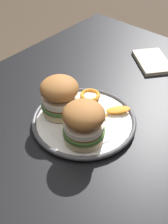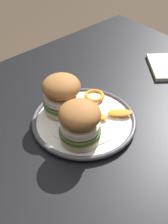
{
  "view_description": "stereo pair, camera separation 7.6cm",
  "coord_description": "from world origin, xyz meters",
  "views": [
    {
      "loc": [
        -0.37,
        -0.36,
        1.31
      ],
      "look_at": [
        0.07,
        0.01,
        0.8
      ],
      "focal_mm": 49.14,
      "sensor_mm": 36.0,
      "label": 1
    },
    {
      "loc": [
        -0.32,
        -0.42,
        1.31
      ],
      "look_at": [
        0.07,
        0.01,
        0.8
      ],
      "focal_mm": 49.14,
      "sensor_mm": 36.0,
      "label": 2
    }
  ],
  "objects": [
    {
      "name": "dining_table",
      "position": [
        0.0,
        0.0,
        0.65
      ],
      "size": [
        1.27,
        0.85,
        0.76
      ],
      "color": "black",
      "rests_on": "ground"
    },
    {
      "name": "dinner_plate",
      "position": [
        0.07,
        0.01,
        0.77
      ],
      "size": [
        0.27,
        0.27,
        0.02
      ],
      "color": "white",
      "rests_on": "dining_table"
    },
    {
      "name": "sandwich_half_left",
      "position": [
        0.02,
        -0.03,
        0.83
      ],
      "size": [
        0.12,
        0.12,
        0.1
      ],
      "color": "beige",
      "rests_on": "dinner_plate"
    },
    {
      "name": "sandwich_half_right",
      "position": [
        0.05,
        0.08,
        0.83
      ],
      "size": [
        0.12,
        0.12,
        0.1
      ],
      "color": "beige",
      "rests_on": "dinner_plate"
    },
    {
      "name": "orange_peel_curled",
      "position": [
        0.15,
        0.06,
        0.79
      ],
      "size": [
        0.07,
        0.07,
        0.01
      ],
      "color": "orange",
      "rests_on": "dinner_plate"
    },
    {
      "name": "orange_peel_strip_long",
      "position": [
        0.15,
        -0.03,
        0.79
      ],
      "size": [
        0.07,
        0.06,
        0.01
      ],
      "color": "orange",
      "rests_on": "dinner_plate"
    },
    {
      "name": "orange_peel_strip_short",
      "position": [
        0.1,
        -0.0,
        0.79
      ],
      "size": [
        0.05,
        0.07,
        0.01
      ],
      "color": "orange",
      "rests_on": "dinner_plate"
    },
    {
      "name": "folded_napkin",
      "position": [
        0.44,
        0.04,
        0.77
      ],
      "size": [
        0.17,
        0.18,
        0.01
      ],
      "primitive_type": "cube",
      "rotation": [
        0.0,
        0.0,
        0.89
      ],
      "color": "beige",
      "rests_on": "dining_table"
    }
  ]
}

